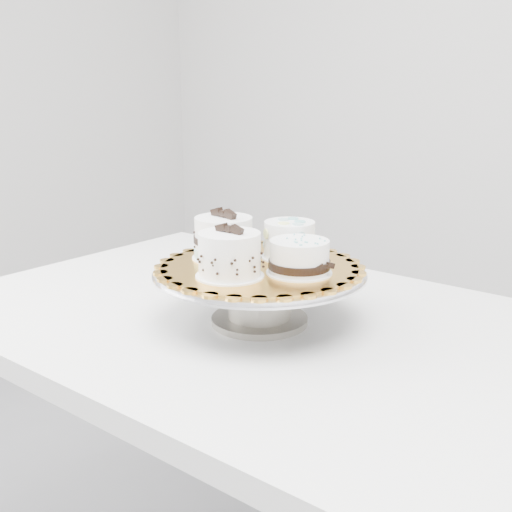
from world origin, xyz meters
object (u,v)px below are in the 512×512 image
Objects in this scene: cake_stand at (260,286)px; cake_swirl at (230,256)px; cake_board at (260,267)px; cake_banded at (224,240)px; cake_ribbon at (300,258)px; table at (256,351)px; cake_dots at (289,239)px.

cake_stand is 0.11m from cake_swirl.
cake_banded is at bearing -179.13° from cake_board.
cake_swirl reaches higher than cake_ribbon.
cake_banded is at bearing -179.13° from cake_stand.
cake_swirl is at bearing -88.45° from cake_stand.
cake_dots reaches higher than table.
cake_swirl is at bearing -73.89° from table.
cake_board is at bearing 9.37° from cake_banded.
cake_board is (0.03, -0.03, 0.18)m from table.
cake_ribbon reaches higher than table.
cake_swirl is 0.94× the size of cake_ribbon.
cake_swirl is 0.12m from cake_ribbon.
cake_swirl is 0.96× the size of cake_banded.
cake_swirl is at bearing -109.53° from cake_dots.
cake_stand is 0.11m from cake_banded.
table is 10.05× the size of cake_banded.
cake_ribbon is (0.08, 0.09, -0.01)m from cake_swirl.
cake_dots is at bearing 87.60° from cake_swirl.
cake_dots is 0.11m from cake_ribbon.
table is at bearing -145.81° from cake_dots.
cake_swirl is at bearing -117.36° from cake_ribbon.
cake_banded is at bearing -151.25° from table.
cake_swirl is (0.00, -0.08, 0.04)m from cake_board.
cake_stand is at bearing 9.37° from cake_banded.
table is 0.23m from cake_dots.
cake_ribbon is at bearing 4.22° from cake_board.
cake_ribbon is at bearing -11.40° from table.
cake_banded is at bearing -162.63° from cake_ribbon.
cake_board is 0.09m from cake_dots.
cake_banded reaches higher than cake_stand.
table is 0.25m from cake_swirl.
cake_board is 2.99× the size of cake_dots.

